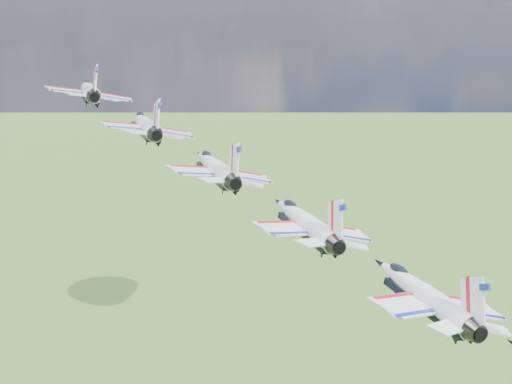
# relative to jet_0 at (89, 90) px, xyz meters

# --- Properties ---
(jet_0) EXTENTS (15.95, 18.59, 6.57)m
(jet_0) POSITION_rel_jet_0_xyz_m (0.00, 0.00, 0.00)
(jet_0) COLOR white
(jet_1) EXTENTS (15.95, 18.59, 6.57)m
(jet_1) POSITION_rel_jet_0_xyz_m (9.14, -9.57, -2.97)
(jet_1) COLOR white
(jet_2) EXTENTS (15.95, 18.59, 6.57)m
(jet_2) POSITION_rel_jet_0_xyz_m (18.29, -19.13, -5.93)
(jet_2) COLOR white
(jet_3) EXTENTS (15.95, 18.59, 6.57)m
(jet_3) POSITION_rel_jet_0_xyz_m (27.43, -28.70, -8.90)
(jet_3) COLOR silver
(jet_4) EXTENTS (15.95, 18.59, 6.57)m
(jet_4) POSITION_rel_jet_0_xyz_m (36.57, -38.27, -11.86)
(jet_4) COLOR white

